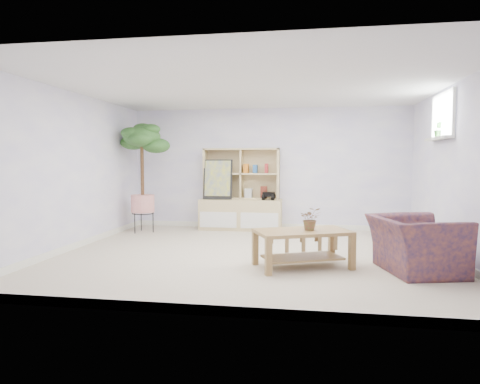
# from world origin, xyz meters

# --- Properties ---
(floor) EXTENTS (5.50, 5.00, 0.01)m
(floor) POSITION_xyz_m (0.00, 0.00, 0.00)
(floor) COLOR #BBAC9D
(floor) RESTS_ON ground
(ceiling) EXTENTS (5.50, 5.00, 0.01)m
(ceiling) POSITION_xyz_m (0.00, 0.00, 2.40)
(ceiling) COLOR silver
(ceiling) RESTS_ON walls
(walls) EXTENTS (5.51, 5.01, 2.40)m
(walls) POSITION_xyz_m (0.00, 0.00, 1.20)
(walls) COLOR silver
(walls) RESTS_ON floor
(baseboard) EXTENTS (5.50, 5.00, 0.10)m
(baseboard) POSITION_xyz_m (0.00, 0.00, 0.05)
(baseboard) COLOR white
(baseboard) RESTS_ON floor
(window) EXTENTS (0.10, 0.98, 0.68)m
(window) POSITION_xyz_m (2.73, 0.60, 2.00)
(window) COLOR silver
(window) RESTS_ON walls
(window_sill) EXTENTS (0.14, 1.00, 0.04)m
(window_sill) POSITION_xyz_m (2.67, 0.60, 1.68)
(window_sill) COLOR white
(window_sill) RESTS_ON walls
(storage_unit) EXTENTS (1.61, 0.54, 1.61)m
(storage_unit) POSITION_xyz_m (-0.52, 2.24, 0.80)
(storage_unit) COLOR tan
(storage_unit) RESTS_ON floor
(poster) EXTENTS (0.57, 0.16, 0.79)m
(poster) POSITION_xyz_m (-0.96, 2.17, 1.00)
(poster) COLOR yellow
(poster) RESTS_ON storage_unit
(toy_truck) EXTENTS (0.34, 0.25, 0.17)m
(toy_truck) POSITION_xyz_m (0.05, 2.18, 0.69)
(toy_truck) COLOR black
(toy_truck) RESTS_ON storage_unit
(coffee_table) EXTENTS (1.32, 1.04, 0.48)m
(coffee_table) POSITION_xyz_m (0.74, -0.62, 0.24)
(coffee_table) COLOR olive
(coffee_table) RESTS_ON floor
(table_plant) EXTENTS (0.28, 0.25, 0.29)m
(table_plant) POSITION_xyz_m (0.84, -0.60, 0.62)
(table_plant) COLOR #1A741E
(table_plant) RESTS_ON coffee_table
(floor_tree) EXTENTS (0.80, 0.80, 2.09)m
(floor_tree) POSITION_xyz_m (-2.30, 1.63, 1.04)
(floor_tree) COLOR #245420
(floor_tree) RESTS_ON floor
(armchair) EXTENTS (1.13, 1.23, 0.77)m
(armchair) POSITION_xyz_m (2.10, -0.65, 0.38)
(armchair) COLOR #121944
(armchair) RESTS_ON floor
(sill_plant) EXTENTS (0.15, 0.14, 0.22)m
(sill_plant) POSITION_xyz_m (2.67, 0.62, 1.81)
(sill_plant) COLOR #245420
(sill_plant) RESTS_ON window_sill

